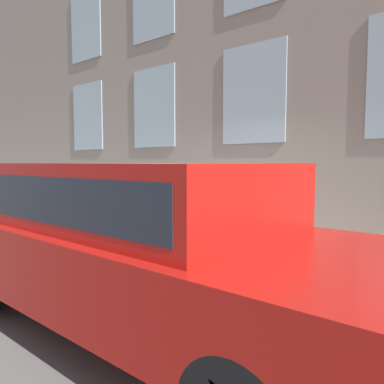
{
  "coord_description": "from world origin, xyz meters",
  "views": [
    {
      "loc": [
        -3.77,
        -3.84,
        1.58
      ],
      "look_at": [
        0.52,
        -0.15,
        1.13
      ],
      "focal_mm": 35.0,
      "sensor_mm": 36.0,
      "label": 1
    }
  ],
  "objects": [
    {
      "name": "parked_car_red_near",
      "position": [
        -1.46,
        -1.27,
        0.88
      ],
      "size": [
        1.92,
        5.27,
        1.57
      ],
      "color": "black",
      "rests_on": "ground_plane"
    },
    {
      "name": "fire_hydrant",
      "position": [
        0.36,
        -0.45,
        0.57
      ],
      "size": [
        0.28,
        0.41,
        0.8
      ],
      "color": "gold",
      "rests_on": "sidewalk"
    },
    {
      "name": "ground_plane",
      "position": [
        0.0,
        0.0,
        0.0
      ],
      "size": [
        80.0,
        80.0,
        0.0
      ],
      "primitive_type": "plane",
      "color": "#514F4C"
    },
    {
      "name": "person",
      "position": [
        0.67,
        0.15,
        0.79
      ],
      "size": [
        0.25,
        0.17,
        1.05
      ],
      "rotation": [
        0.0,
        0.0,
        -2.79
      ],
      "color": "#232328",
      "rests_on": "sidewalk"
    },
    {
      "name": "sidewalk",
      "position": [
        1.25,
        0.0,
        0.08
      ],
      "size": [
        2.5,
        60.0,
        0.16
      ],
      "color": "#B2ADA3",
      "rests_on": "ground_plane"
    }
  ]
}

